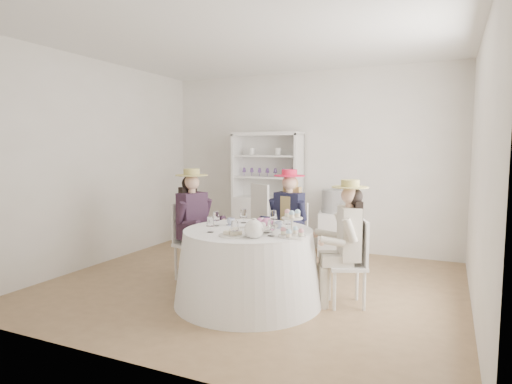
% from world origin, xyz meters
% --- Properties ---
extents(ground, '(4.50, 4.50, 0.00)m').
position_xyz_m(ground, '(0.00, 0.00, 0.00)').
color(ground, brown).
rests_on(ground, ground).
extents(ceiling, '(4.50, 4.50, 0.00)m').
position_xyz_m(ceiling, '(0.00, 0.00, 2.70)').
color(ceiling, white).
rests_on(ceiling, wall_back).
extents(wall_back, '(4.50, 0.00, 4.50)m').
position_xyz_m(wall_back, '(0.00, 2.00, 1.35)').
color(wall_back, silver).
rests_on(wall_back, ground).
extents(wall_front, '(4.50, 0.00, 4.50)m').
position_xyz_m(wall_front, '(0.00, -2.00, 1.35)').
color(wall_front, silver).
rests_on(wall_front, ground).
extents(wall_left, '(0.00, 4.50, 4.50)m').
position_xyz_m(wall_left, '(-2.25, 0.00, 1.35)').
color(wall_left, silver).
rests_on(wall_left, ground).
extents(wall_right, '(0.00, 4.50, 4.50)m').
position_xyz_m(wall_right, '(2.25, 0.00, 1.35)').
color(wall_right, silver).
rests_on(wall_right, ground).
extents(tea_table, '(1.49, 1.49, 0.74)m').
position_xyz_m(tea_table, '(0.19, -0.51, 0.37)').
color(tea_table, white).
rests_on(tea_table, ground).
extents(hutch, '(1.17, 0.69, 1.79)m').
position_xyz_m(hutch, '(-0.55, 1.76, 0.64)').
color(hutch, silver).
rests_on(hutch, ground).
extents(side_table, '(0.47, 0.47, 0.62)m').
position_xyz_m(side_table, '(0.48, 1.75, 0.31)').
color(side_table, silver).
rests_on(side_table, ground).
extents(hatbox, '(0.40, 0.40, 0.33)m').
position_xyz_m(hatbox, '(0.48, 1.75, 0.78)').
color(hatbox, black).
rests_on(hatbox, side_table).
extents(guest_left, '(0.53, 0.49, 1.31)m').
position_xyz_m(guest_left, '(-0.70, -0.13, 0.74)').
color(guest_left, silver).
rests_on(guest_left, ground).
extents(guest_mid, '(0.48, 0.51, 1.29)m').
position_xyz_m(guest_mid, '(0.26, 0.46, 0.73)').
color(guest_mid, silver).
rests_on(guest_mid, ground).
extents(guest_right, '(0.52, 0.48, 1.24)m').
position_xyz_m(guest_right, '(1.11, -0.21, 0.70)').
color(guest_right, silver).
rests_on(guest_right, ground).
extents(spare_chair, '(0.60, 0.60, 1.06)m').
position_xyz_m(spare_chair, '(-0.32, 1.17, 0.57)').
color(spare_chair, silver).
rests_on(spare_chair, ground).
extents(teacup_a, '(0.11, 0.11, 0.07)m').
position_xyz_m(teacup_a, '(-0.07, -0.38, 0.77)').
color(teacup_a, white).
rests_on(teacup_a, tea_table).
extents(teacup_b, '(0.08, 0.08, 0.06)m').
position_xyz_m(teacup_b, '(0.25, -0.25, 0.77)').
color(teacup_b, white).
rests_on(teacup_b, tea_table).
extents(teacup_c, '(0.10, 0.10, 0.06)m').
position_xyz_m(teacup_c, '(0.44, -0.32, 0.77)').
color(teacup_c, white).
rests_on(teacup_c, tea_table).
extents(flower_bowl, '(0.29, 0.29, 0.06)m').
position_xyz_m(flower_bowl, '(0.41, -0.56, 0.77)').
color(flower_bowl, white).
rests_on(flower_bowl, tea_table).
extents(flower_arrangement, '(0.17, 0.17, 0.06)m').
position_xyz_m(flower_arrangement, '(0.38, -0.56, 0.82)').
color(flower_arrangement, '#D269A3').
rests_on(flower_arrangement, tea_table).
extents(table_teapot, '(0.25, 0.18, 0.19)m').
position_xyz_m(table_teapot, '(0.41, -0.85, 0.82)').
color(table_teapot, white).
rests_on(table_teapot, tea_table).
extents(sandwich_plate, '(0.26, 0.26, 0.06)m').
position_xyz_m(sandwich_plate, '(0.20, -0.85, 0.75)').
color(sandwich_plate, white).
rests_on(sandwich_plate, tea_table).
extents(cupcake_stand, '(0.26, 0.26, 0.24)m').
position_xyz_m(cupcake_stand, '(0.71, -0.67, 0.83)').
color(cupcake_stand, white).
rests_on(cupcake_stand, tea_table).
extents(stemware_set, '(0.83, 0.83, 0.15)m').
position_xyz_m(stemware_set, '(0.19, -0.51, 0.81)').
color(stemware_set, white).
rests_on(stemware_set, tea_table).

